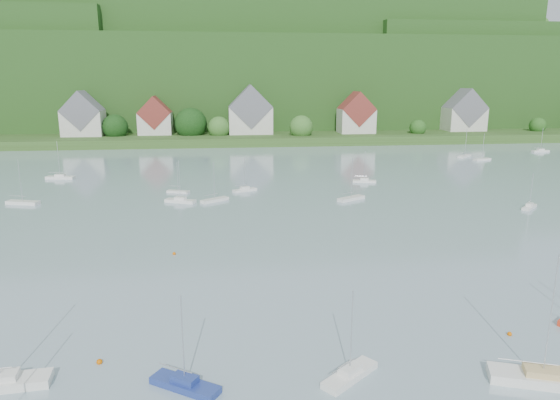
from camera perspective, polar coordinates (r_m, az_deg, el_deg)
The scene contains 15 objects.
far_shore_strip at distance 201.29m, azimuth -5.01°, elevation 7.49°, with size 600.00×60.00×3.00m, color #2F4A1B.
forested_ridge at distance 268.80m, azimuth -5.48°, elevation 13.52°, with size 620.00×181.22×69.89m.
village_building_0 at distance 193.94m, azimuth -21.60°, elevation 8.77°, with size 14.00×10.40×16.00m.
village_building_1 at distance 191.17m, azimuth -14.09°, elevation 9.02°, with size 12.00×9.36×14.00m.
village_building_2 at distance 188.83m, azimuth -3.41°, elevation 9.81°, with size 16.00×11.44×18.00m.
village_building_3 at distance 193.36m, azimuth 8.71°, elevation 9.51°, with size 13.00×10.40×15.50m.
village_building_4 at distance 213.26m, azimuth 20.33°, elevation 9.24°, with size 15.00×10.40×16.50m.
near_sailboat_1 at distance 39.62m, azimuth -10.83°, elevation -19.91°, with size 5.44×4.28×7.40m.
near_sailboat_2 at distance 44.06m, azimuth 27.83°, elevation -17.53°, with size 7.84×4.57×10.22m.
near_sailboat_3 at distance 40.45m, azimuth 8.01°, elevation -19.05°, with size 5.05×4.48×7.15m.
near_sailboat_6 at distance 44.14m, azimuth -29.28°, elevation -17.69°, with size 7.04×2.53×9.31m.
mooring_buoy_0 at distance 44.47m, azimuth -19.95°, elevation -17.16°, with size 0.48×0.48×0.48m, color #D15B00.
mooring_buoy_2 at distance 50.35m, azimuth 24.77°, elevation -13.86°, with size 0.41×0.41×0.41m, color #D15B00.
mooring_buoy_3 at distance 66.93m, azimuth -12.01°, elevation -6.12°, with size 0.44×0.44×0.44m, color #D15B00.
far_sailboat_cluster at distance 117.07m, azimuth 2.46°, elevation 2.73°, with size 187.97×71.26×8.71m.
Camera 1 is at (-5.73, -0.16, 22.02)m, focal length 31.96 mm.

